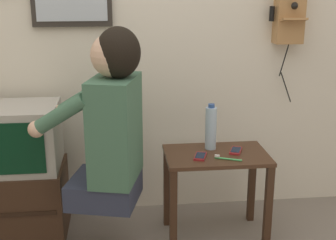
{
  "coord_description": "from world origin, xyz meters",
  "views": [
    {
      "loc": [
        -0.04,
        -1.81,
        1.49
      ],
      "look_at": [
        0.23,
        0.61,
        0.76
      ],
      "focal_mm": 50.0,
      "sensor_mm": 36.0,
      "label": 1
    }
  ],
  "objects_px": {
    "cell_phone_held": "(200,156)",
    "wall_phone_antique": "(290,9)",
    "person": "(111,120)",
    "television": "(9,138)",
    "cell_phone_spare": "(236,151)",
    "water_bottle": "(211,128)",
    "toothbrush": "(226,158)"
  },
  "relations": [
    {
      "from": "person",
      "to": "water_bottle",
      "type": "xyz_separation_m",
      "value": [
        0.58,
        0.18,
        -0.12
      ]
    },
    {
      "from": "person",
      "to": "wall_phone_antique",
      "type": "bearing_deg",
      "value": -52.86
    },
    {
      "from": "television",
      "to": "toothbrush",
      "type": "bearing_deg",
      "value": -11.77
    },
    {
      "from": "water_bottle",
      "to": "toothbrush",
      "type": "bearing_deg",
      "value": -74.31
    },
    {
      "from": "toothbrush",
      "to": "person",
      "type": "bearing_deg",
      "value": 113.35
    },
    {
      "from": "television",
      "to": "wall_phone_antique",
      "type": "relative_size",
      "value": 0.68
    },
    {
      "from": "wall_phone_antique",
      "to": "cell_phone_held",
      "type": "height_order",
      "value": "wall_phone_antique"
    },
    {
      "from": "television",
      "to": "cell_phone_spare",
      "type": "height_order",
      "value": "television"
    },
    {
      "from": "toothbrush",
      "to": "television",
      "type": "bearing_deg",
      "value": 102.29
    },
    {
      "from": "cell_phone_held",
      "to": "cell_phone_spare",
      "type": "xyz_separation_m",
      "value": [
        0.22,
        0.07,
        0.0
      ]
    },
    {
      "from": "person",
      "to": "wall_phone_antique",
      "type": "relative_size",
      "value": 1.17
    },
    {
      "from": "wall_phone_antique",
      "to": "cell_phone_held",
      "type": "relative_size",
      "value": 6.04
    },
    {
      "from": "cell_phone_spare",
      "to": "toothbrush",
      "type": "relative_size",
      "value": 0.95
    },
    {
      "from": "television",
      "to": "toothbrush",
      "type": "height_order",
      "value": "television"
    },
    {
      "from": "person",
      "to": "television",
      "type": "bearing_deg",
      "value": 81.84
    },
    {
      "from": "wall_phone_antique",
      "to": "water_bottle",
      "type": "bearing_deg",
      "value": -151.86
    },
    {
      "from": "television",
      "to": "water_bottle",
      "type": "xyz_separation_m",
      "value": [
        1.17,
        -0.07,
        0.04
      ]
    },
    {
      "from": "person",
      "to": "cell_phone_held",
      "type": "bearing_deg",
      "value": -70.36
    },
    {
      "from": "toothbrush",
      "to": "cell_phone_held",
      "type": "bearing_deg",
      "value": 93.05
    },
    {
      "from": "cell_phone_held",
      "to": "cell_phone_spare",
      "type": "height_order",
      "value": "same"
    },
    {
      "from": "wall_phone_antique",
      "to": "cell_phone_held",
      "type": "xyz_separation_m",
      "value": [
        -0.61,
        -0.42,
        -0.78
      ]
    },
    {
      "from": "cell_phone_held",
      "to": "wall_phone_antique",
      "type": "bearing_deg",
      "value": 51.96
    },
    {
      "from": "cell_phone_spare",
      "to": "water_bottle",
      "type": "distance_m",
      "value": 0.2
    },
    {
      "from": "toothbrush",
      "to": "cell_phone_spare",
      "type": "bearing_deg",
      "value": -11.55
    },
    {
      "from": "person",
      "to": "wall_phone_antique",
      "type": "height_order",
      "value": "wall_phone_antique"
    },
    {
      "from": "wall_phone_antique",
      "to": "cell_phone_held",
      "type": "distance_m",
      "value": 1.08
    },
    {
      "from": "television",
      "to": "cell_phone_spare",
      "type": "relative_size",
      "value": 4.1
    },
    {
      "from": "cell_phone_spare",
      "to": "person",
      "type": "bearing_deg",
      "value": -149.19
    },
    {
      "from": "person",
      "to": "cell_phone_held",
      "type": "xyz_separation_m",
      "value": [
        0.49,
        0.04,
        -0.24
      ]
    },
    {
      "from": "wall_phone_antique",
      "to": "cell_phone_held",
      "type": "bearing_deg",
      "value": -145.78
    },
    {
      "from": "person",
      "to": "television",
      "type": "xyz_separation_m",
      "value": [
        -0.59,
        0.25,
        -0.16
      ]
    },
    {
      "from": "television",
      "to": "water_bottle",
      "type": "relative_size",
      "value": 2.07
    }
  ]
}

